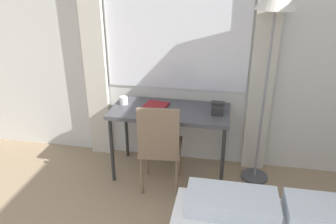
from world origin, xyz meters
name	(u,v)px	position (x,y,z in m)	size (l,w,h in m)	color
wall_back_with_window	(168,41)	(0.01, 3.31, 1.35)	(5.66, 0.13, 2.70)	silver
desk	(170,115)	(0.11, 2.95, 0.68)	(1.18, 0.57, 0.75)	#4C4C51
desk_chair	(160,144)	(0.06, 2.66, 0.51)	(0.43, 0.43, 0.92)	#8C7259
standing_lamp	(276,9)	(1.00, 3.02, 1.72)	(0.36, 0.36, 1.99)	#4C4C51
telephone	(218,108)	(0.57, 2.96, 0.80)	(0.13, 0.17, 0.11)	#2D2D2D
book	(156,106)	(-0.05, 2.99, 0.76)	(0.25, 0.25, 0.02)	maroon
mug	(124,101)	(-0.39, 3.00, 0.79)	(0.08, 0.08, 0.08)	white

